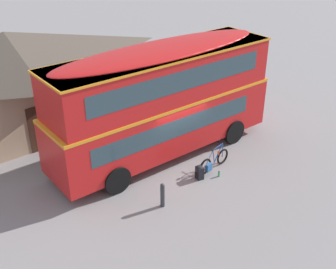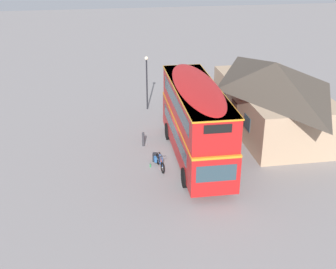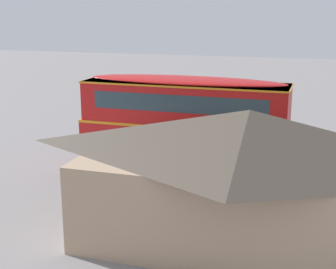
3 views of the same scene
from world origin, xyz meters
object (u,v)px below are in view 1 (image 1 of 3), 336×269
Objects in this scene: touring_bicycle at (214,161)px; double_decker_bus at (163,97)px; backpack_on_ground at (200,172)px; kerb_bollard at (163,195)px; water_bottle_green_metal at (219,174)px.

double_decker_bus is at bearing 109.21° from touring_bicycle.
touring_bicycle is 0.90m from backpack_on_ground.
double_decker_bus is 5.66× the size of touring_bicycle.
double_decker_bus is 4.27m from kerb_bollard.
touring_bicycle reaches higher than backpack_on_ground.
touring_bicycle is 1.82× the size of kerb_bollard.
backpack_on_ground is 0.82m from water_bottle_green_metal.
double_decker_bus is 42.72× the size of water_bottle_green_metal.
water_bottle_green_metal is (0.61, -2.80, -2.53)m from double_decker_bus.
touring_bicycle is at bearing 8.71° from backpack_on_ground.
kerb_bollard is (-2.21, -0.46, 0.20)m from backpack_on_ground.
double_decker_bus is 17.34× the size of backpack_on_ground.
double_decker_bus is at bearing 51.31° from kerb_bollard.
touring_bicycle is at bearing -70.79° from double_decker_bus.
kerb_bollard is (-2.91, -0.08, 0.39)m from water_bottle_green_metal.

